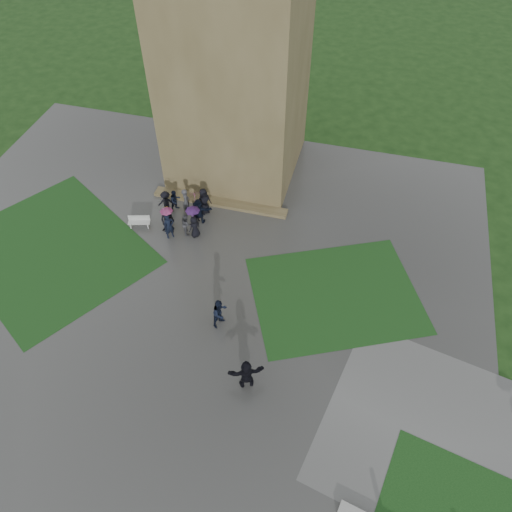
% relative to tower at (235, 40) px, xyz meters
% --- Properties ---
extents(ground, '(120.00, 120.00, 0.00)m').
position_rel_tower_xyz_m(ground, '(0.00, -15.00, -9.00)').
color(ground, black).
extents(plaza, '(34.00, 34.00, 0.02)m').
position_rel_tower_xyz_m(plaza, '(0.00, -13.00, -8.99)').
color(plaza, '#343431').
rests_on(plaza, ground).
extents(lawn_inset_left, '(14.10, 13.46, 0.01)m').
position_rel_tower_xyz_m(lawn_inset_left, '(-8.50, -11.00, -8.97)').
color(lawn_inset_left, '#133512').
rests_on(lawn_inset_left, plaza).
extents(lawn_inset_right, '(11.12, 10.15, 0.01)m').
position_rel_tower_xyz_m(lawn_inset_right, '(8.50, -10.00, -8.97)').
color(lawn_inset_right, '#133512').
rests_on(lawn_inset_right, plaza).
extents(tower, '(8.00, 8.00, 18.00)m').
position_rel_tower_xyz_m(tower, '(0.00, 0.00, 0.00)').
color(tower, brown).
rests_on(tower, ground).
extents(tower_plinth, '(9.00, 0.80, 0.22)m').
position_rel_tower_xyz_m(tower_plinth, '(0.00, -4.40, -8.87)').
color(tower_plinth, brown).
rests_on(tower_plinth, plaza).
extents(bench, '(1.42, 0.77, 0.78)m').
position_rel_tower_xyz_m(bench, '(-4.23, -7.71, -8.58)').
color(bench, beige).
rests_on(bench, plaza).
extents(visitor_cluster, '(3.78, 3.59, 2.54)m').
position_rel_tower_xyz_m(visitor_cluster, '(-1.56, -6.77, -7.84)').
color(visitor_cluster, black).
rests_on(visitor_cluster, plaza).
extents(pedestrian_mid, '(0.87, 1.04, 1.86)m').
position_rel_tower_xyz_m(pedestrian_mid, '(2.91, -13.44, -8.05)').
color(pedestrian_mid, black).
rests_on(pedestrian_mid, plaza).
extents(pedestrian_near, '(1.85, 1.29, 1.88)m').
position_rel_tower_xyz_m(pedestrian_near, '(5.18, -16.51, -8.04)').
color(pedestrian_near, black).
rests_on(pedestrian_near, plaza).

